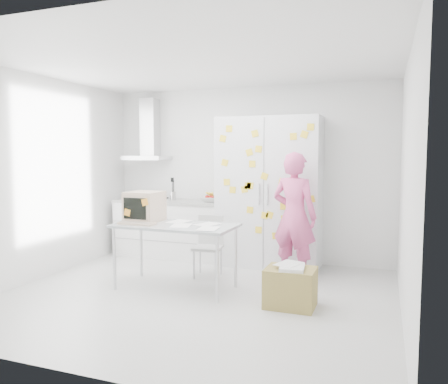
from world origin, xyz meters
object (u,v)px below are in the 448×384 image
(person, at_px, (294,216))
(chair, at_px, (209,242))
(desk, at_px, (155,215))
(cardboard_box, at_px, (290,287))

(person, height_order, chair, person)
(desk, height_order, chair, desk)
(desk, bearing_deg, cardboard_box, -5.83)
(chair, height_order, cardboard_box, chair)
(person, distance_m, desk, 1.81)
(chair, bearing_deg, desk, -134.03)
(person, relative_size, desk, 1.13)
(person, xyz_separation_m, chair, (-1.13, -0.21, -0.38))
(person, height_order, cardboard_box, person)
(person, distance_m, chair, 1.21)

